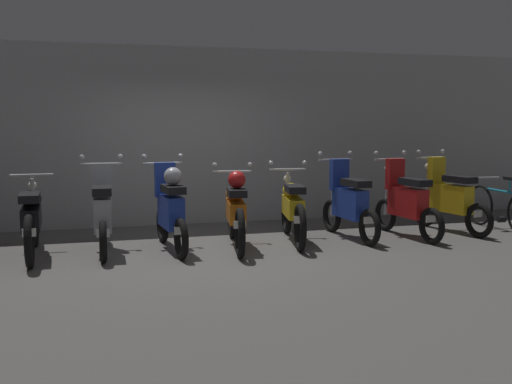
% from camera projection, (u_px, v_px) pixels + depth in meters
% --- Properties ---
extents(ground_plane, '(80.00, 80.00, 0.00)m').
position_uv_depth(ground_plane, '(207.00, 252.00, 7.83)').
color(ground_plane, '#565451').
extents(back_wall, '(16.02, 0.30, 2.99)m').
position_uv_depth(back_wall, '(180.00, 136.00, 9.98)').
color(back_wall, '#9EA0A3').
rests_on(back_wall, ground).
extents(motorbike_slot_2, '(0.56, 1.95, 1.03)m').
position_uv_depth(motorbike_slot_2, '(32.00, 219.00, 7.56)').
color(motorbike_slot_2, black).
rests_on(motorbike_slot_2, ground).
extents(motorbike_slot_3, '(0.59, 1.68, 1.29)m').
position_uv_depth(motorbike_slot_3, '(103.00, 213.00, 7.80)').
color(motorbike_slot_3, black).
rests_on(motorbike_slot_3, ground).
extents(motorbike_slot_4, '(0.59, 1.68, 1.29)m').
position_uv_depth(motorbike_slot_4, '(170.00, 209.00, 7.93)').
color(motorbike_slot_4, black).
rests_on(motorbike_slot_4, ground).
extents(motorbike_slot_5, '(0.58, 1.94, 1.15)m').
position_uv_depth(motorbike_slot_5, '(236.00, 210.00, 8.11)').
color(motorbike_slot_5, black).
rests_on(motorbike_slot_5, ground).
extents(motorbike_slot_6, '(0.61, 1.93, 1.15)m').
position_uv_depth(motorbike_slot_6, '(293.00, 208.00, 8.52)').
color(motorbike_slot_6, black).
rests_on(motorbike_slot_6, ground).
extents(motorbike_slot_7, '(0.59, 1.68, 1.29)m').
position_uv_depth(motorbike_slot_7, '(348.00, 203.00, 8.75)').
color(motorbike_slot_7, black).
rests_on(motorbike_slot_7, ground).
extents(motorbike_slot_8, '(0.59, 1.68, 1.29)m').
position_uv_depth(motorbike_slot_8, '(406.00, 202.00, 8.87)').
color(motorbike_slot_8, black).
rests_on(motorbike_slot_8, ground).
extents(motorbike_slot_9, '(0.59, 1.67, 1.29)m').
position_uv_depth(motorbike_slot_9, '(449.00, 199.00, 9.30)').
color(motorbike_slot_9, black).
rests_on(motorbike_slot_9, ground).
extents(bicycle, '(0.50, 1.73, 0.89)m').
position_uv_depth(bicycle, '(500.00, 208.00, 9.41)').
color(bicycle, black).
rests_on(bicycle, ground).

